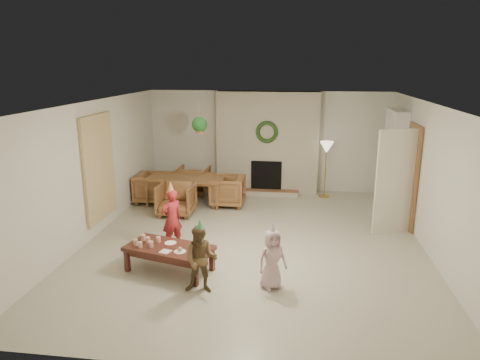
% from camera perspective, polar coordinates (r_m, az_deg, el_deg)
% --- Properties ---
extents(floor, '(7.00, 7.00, 0.00)m').
position_cam_1_polar(floor, '(8.06, 1.76, -8.04)').
color(floor, '#B7B29E').
rests_on(floor, ground).
extents(ceiling, '(7.00, 7.00, 0.00)m').
position_cam_1_polar(ceiling, '(7.44, 1.91, 9.96)').
color(ceiling, white).
rests_on(ceiling, wall_back).
extents(wall_back, '(7.00, 0.00, 7.00)m').
position_cam_1_polar(wall_back, '(11.07, 3.67, 5.07)').
color(wall_back, silver).
rests_on(wall_back, floor).
extents(wall_front, '(7.00, 0.00, 7.00)m').
position_cam_1_polar(wall_front, '(4.38, -2.89, -10.76)').
color(wall_front, silver).
rests_on(wall_front, floor).
extents(wall_left, '(0.00, 7.00, 7.00)m').
position_cam_1_polar(wall_left, '(8.49, -18.77, 1.23)').
color(wall_left, silver).
rests_on(wall_left, floor).
extents(wall_right, '(0.00, 7.00, 7.00)m').
position_cam_1_polar(wall_right, '(7.95, 23.89, -0.16)').
color(wall_right, silver).
rests_on(wall_right, floor).
extents(fireplace_mass, '(2.50, 0.40, 2.50)m').
position_cam_1_polar(fireplace_mass, '(10.87, 3.60, 4.89)').
color(fireplace_mass, '#502815').
rests_on(fireplace_mass, floor).
extents(fireplace_hearth, '(1.60, 0.30, 0.12)m').
position_cam_1_polar(fireplace_hearth, '(10.81, 3.36, -1.65)').
color(fireplace_hearth, brown).
rests_on(fireplace_hearth, floor).
extents(fireplace_firebox, '(0.75, 0.12, 0.75)m').
position_cam_1_polar(fireplace_firebox, '(10.86, 3.46, 0.57)').
color(fireplace_firebox, black).
rests_on(fireplace_firebox, floor).
extents(fireplace_wreath, '(0.54, 0.10, 0.54)m').
position_cam_1_polar(fireplace_wreath, '(10.60, 3.54, 6.28)').
color(fireplace_wreath, '#1C3B16').
rests_on(fireplace_wreath, fireplace_mass).
extents(floor_lamp_base, '(0.25, 0.25, 0.03)m').
position_cam_1_polar(floor_lamp_base, '(10.86, 10.93, -2.07)').
color(floor_lamp_base, gold).
rests_on(floor_lamp_base, floor).
extents(floor_lamp_post, '(0.03, 0.03, 1.22)m').
position_cam_1_polar(floor_lamp_post, '(10.70, 11.10, 1.11)').
color(floor_lamp_post, gold).
rests_on(floor_lamp_post, floor).
extents(floor_lamp_shade, '(0.33, 0.33, 0.27)m').
position_cam_1_polar(floor_lamp_shade, '(10.58, 11.26, 4.21)').
color(floor_lamp_shade, beige).
rests_on(floor_lamp_shade, floor_lamp_post).
extents(bookshelf_carcass, '(0.30, 1.00, 2.20)m').
position_cam_1_polar(bookshelf_carcass, '(10.11, 19.44, 2.43)').
color(bookshelf_carcass, white).
rests_on(bookshelf_carcass, floor).
extents(bookshelf_shelf_a, '(0.30, 0.92, 0.03)m').
position_cam_1_polar(bookshelf_shelf_a, '(10.26, 19.02, -1.11)').
color(bookshelf_shelf_a, white).
rests_on(bookshelf_shelf_a, bookshelf_carcass).
extents(bookshelf_shelf_b, '(0.30, 0.92, 0.03)m').
position_cam_1_polar(bookshelf_shelf_b, '(10.16, 19.21, 1.06)').
color(bookshelf_shelf_b, white).
rests_on(bookshelf_shelf_b, bookshelf_carcass).
extents(bookshelf_shelf_c, '(0.30, 0.92, 0.03)m').
position_cam_1_polar(bookshelf_shelf_c, '(10.08, 19.40, 3.27)').
color(bookshelf_shelf_c, white).
rests_on(bookshelf_shelf_c, bookshelf_carcass).
extents(bookshelf_shelf_d, '(0.30, 0.92, 0.03)m').
position_cam_1_polar(bookshelf_shelf_d, '(10.01, 19.60, 5.51)').
color(bookshelf_shelf_d, white).
rests_on(bookshelf_shelf_d, bookshelf_carcass).
extents(books_row_lower, '(0.20, 0.40, 0.24)m').
position_cam_1_polar(books_row_lower, '(10.08, 19.13, -0.57)').
color(books_row_lower, '#973B1B').
rests_on(books_row_lower, bookshelf_shelf_a).
extents(books_row_mid, '(0.20, 0.44, 0.24)m').
position_cam_1_polar(books_row_mid, '(10.18, 19.11, 1.90)').
color(books_row_mid, '#284094').
rests_on(books_row_mid, bookshelf_shelf_b).
extents(books_row_upper, '(0.20, 0.36, 0.22)m').
position_cam_1_polar(books_row_upper, '(9.96, 19.47, 3.89)').
color(books_row_upper, '#9E9321').
rests_on(books_row_upper, bookshelf_shelf_c).
extents(door_frame, '(0.05, 0.86, 2.04)m').
position_cam_1_polar(door_frame, '(9.11, 21.48, 0.41)').
color(door_frame, brown).
rests_on(door_frame, floor).
extents(door_leaf, '(0.77, 0.32, 2.00)m').
position_cam_1_polar(door_leaf, '(8.67, 19.60, -0.26)').
color(door_leaf, beige).
rests_on(door_leaf, floor).
extents(curtain_panel, '(0.06, 1.20, 2.00)m').
position_cam_1_polar(curtain_panel, '(8.64, -17.95, 1.54)').
color(curtain_panel, beige).
rests_on(curtain_panel, wall_left).
extents(dining_table, '(1.78, 1.00, 0.63)m').
position_cam_1_polar(dining_table, '(10.14, -7.12, -1.37)').
color(dining_table, brown).
rests_on(dining_table, floor).
extents(dining_chair_near, '(0.74, 0.76, 0.69)m').
position_cam_1_polar(dining_chair_near, '(9.41, -8.33, -2.51)').
color(dining_chair_near, brown).
rests_on(dining_chair_near, floor).
extents(dining_chair_far, '(0.74, 0.76, 0.69)m').
position_cam_1_polar(dining_chair_far, '(10.87, -6.08, -0.05)').
color(dining_chair_far, brown).
rests_on(dining_chair_far, floor).
extents(dining_chair_left, '(0.76, 0.74, 0.69)m').
position_cam_1_polar(dining_chair_left, '(10.36, -11.31, -1.02)').
color(dining_chair_left, brown).
rests_on(dining_chair_left, floor).
extents(dining_chair_right, '(0.76, 0.74, 0.69)m').
position_cam_1_polar(dining_chair_right, '(9.93, -1.66, -1.41)').
color(dining_chair_right, brown).
rests_on(dining_chair_right, floor).
extents(hanging_plant_cord, '(0.01, 0.01, 0.70)m').
position_cam_1_polar(hanging_plant_cord, '(9.16, -5.36, 8.66)').
color(hanging_plant_cord, tan).
rests_on(hanging_plant_cord, ceiling).
extents(hanging_plant_pot, '(0.16, 0.16, 0.12)m').
position_cam_1_polar(hanging_plant_pot, '(9.21, -5.31, 6.49)').
color(hanging_plant_pot, '#9E4B33').
rests_on(hanging_plant_pot, hanging_plant_cord).
extents(hanging_plant_foliage, '(0.32, 0.32, 0.32)m').
position_cam_1_polar(hanging_plant_foliage, '(9.19, -5.32, 7.23)').
color(hanging_plant_foliage, '#194D1E').
rests_on(hanging_plant_foliage, hanging_plant_pot).
extents(coffee_table_top, '(1.46, 1.00, 0.06)m').
position_cam_1_polar(coffee_table_top, '(6.93, -9.24, -8.81)').
color(coffee_table_top, '#4B2219').
rests_on(coffee_table_top, floor).
extents(coffee_table_apron, '(1.33, 0.87, 0.08)m').
position_cam_1_polar(coffee_table_apron, '(6.96, -9.22, -9.35)').
color(coffee_table_apron, '#4B2219').
rests_on(coffee_table_apron, floor).
extents(coffee_leg_fl, '(0.09, 0.09, 0.35)m').
position_cam_1_polar(coffee_leg_fl, '(7.14, -14.53, -10.19)').
color(coffee_leg_fl, '#4B2219').
rests_on(coffee_leg_fl, floor).
extents(coffee_leg_fr, '(0.09, 0.09, 0.35)m').
position_cam_1_polar(coffee_leg_fr, '(6.52, -5.86, -12.25)').
color(coffee_leg_fr, '#4B2219').
rests_on(coffee_leg_fr, floor).
extents(coffee_leg_bl, '(0.09, 0.09, 0.35)m').
position_cam_1_polar(coffee_leg_bl, '(7.53, -12.01, -8.65)').
color(coffee_leg_bl, '#4B2219').
rests_on(coffee_leg_bl, floor).
extents(coffee_leg_br, '(0.09, 0.09, 0.35)m').
position_cam_1_polar(coffee_leg_br, '(6.95, -3.68, -10.40)').
color(coffee_leg_br, '#4B2219').
rests_on(coffee_leg_br, floor).
extents(cup_a, '(0.09, 0.09, 0.09)m').
position_cam_1_polar(cup_a, '(7.06, -13.49, -7.91)').
color(cup_a, white).
rests_on(cup_a, coffee_table_top).
extents(cup_b, '(0.09, 0.09, 0.09)m').
position_cam_1_polar(cup_b, '(7.21, -12.53, -7.35)').
color(cup_b, white).
rests_on(cup_b, coffee_table_top).
extents(cup_c, '(0.09, 0.09, 0.09)m').
position_cam_1_polar(cup_c, '(6.95, -12.92, -8.24)').
color(cup_c, white).
rests_on(cup_c, coffee_table_top).
extents(cup_d, '(0.09, 0.09, 0.09)m').
position_cam_1_polar(cup_d, '(7.10, -11.95, -7.67)').
color(cup_d, white).
rests_on(cup_d, coffee_table_top).
extents(cup_e, '(0.09, 0.09, 0.09)m').
position_cam_1_polar(cup_e, '(6.93, -11.55, -8.22)').
color(cup_e, white).
rests_on(cup_e, coffee_table_top).
extents(cup_f, '(0.09, 0.09, 0.09)m').
position_cam_1_polar(cup_f, '(7.09, -10.61, -7.64)').
color(cup_f, white).
rests_on(cup_f, coffee_table_top).
extents(plate_a, '(0.23, 0.23, 0.01)m').
position_cam_1_polar(plate_a, '(7.04, -9.08, -8.11)').
color(plate_a, white).
rests_on(plate_a, coffee_table_top).
extents(plate_b, '(0.23, 0.23, 0.01)m').
position_cam_1_polar(plate_b, '(6.71, -7.85, -9.24)').
color(plate_b, white).
rests_on(plate_b, coffee_table_top).
extents(plate_c, '(0.23, 0.23, 0.01)m').
position_cam_1_polar(plate_c, '(6.78, -5.45, -8.91)').
color(plate_c, white).
rests_on(plate_c, coffee_table_top).
extents(food_scoop, '(0.09, 0.09, 0.07)m').
position_cam_1_polar(food_scoop, '(6.69, -7.86, -8.93)').
color(food_scoop, tan).
rests_on(food_scoop, plate_b).
extents(napkin_left, '(0.19, 0.19, 0.01)m').
position_cam_1_polar(napkin_left, '(6.75, -9.72, -9.19)').
color(napkin_left, '#FFBBD1').
rests_on(napkin_left, coffee_table_top).
extents(napkin_right, '(0.19, 0.19, 0.01)m').
position_cam_1_polar(napkin_right, '(6.89, -5.88, -8.52)').
color(napkin_right, '#FFBBD1').
rests_on(napkin_right, coffee_table_top).
extents(child_red, '(0.46, 0.45, 1.06)m').
position_cam_1_polar(child_red, '(7.72, -8.90, -5.03)').
color(child_red, '#A62326').
rests_on(child_red, floor).
extents(party_hat_red, '(0.19, 0.19, 0.20)m').
position_cam_1_polar(party_hat_red, '(7.55, -9.07, -0.92)').
color(party_hat_red, gold).
rests_on(party_hat_red, child_red).
extents(child_plaid, '(0.50, 0.40, 0.99)m').
position_cam_1_polar(child_plaid, '(6.23, -5.12, -10.32)').
color(child_plaid, maroon).
rests_on(child_plaid, floor).
extents(party_hat_plaid, '(0.15, 0.15, 0.16)m').
position_cam_1_polar(party_hat_plaid, '(6.03, -5.24, -5.77)').
color(party_hat_plaid, '#449F62').
rests_on(party_hat_plaid, child_plaid).
extents(child_pink, '(0.52, 0.47, 0.89)m').
position_cam_1_polar(child_pink, '(6.35, 4.22, -10.27)').
color(child_pink, '#D0A6B0').
rests_on(child_pink, floor).
extents(party_hat_pink, '(0.15, 0.15, 0.16)m').
position_cam_1_polar(party_hat_pink, '(6.17, 4.30, -6.24)').
color(party_hat_pink, silver).
rests_on(party_hat_pink, child_pink).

